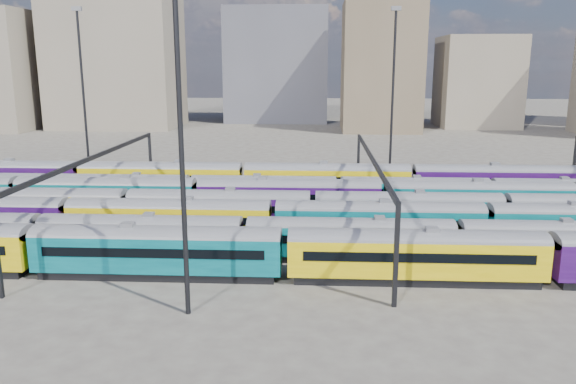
{
  "coord_description": "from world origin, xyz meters",
  "views": [
    {
      "loc": [
        4.19,
        -59.12,
        17.49
      ],
      "look_at": [
        0.79,
        4.84,
        3.0
      ],
      "focal_mm": 35.0,
      "sensor_mm": 36.0,
      "label": 1
    }
  ],
  "objects_px": {
    "rake_2": "(170,215)",
    "mast_2": "(180,119)",
    "rake_1": "(141,231)",
    "rake_0": "(549,252)"
  },
  "relations": [
    {
      "from": "rake_0",
      "to": "rake_1",
      "type": "bearing_deg",
      "value": 171.88
    },
    {
      "from": "rake_2",
      "to": "mast_2",
      "type": "xyz_separation_m",
      "value": [
        5.69,
        -17.0,
        11.26
      ]
    },
    {
      "from": "rake_1",
      "to": "mast_2",
      "type": "bearing_deg",
      "value": -59.52
    },
    {
      "from": "rake_2",
      "to": "rake_1",
      "type": "bearing_deg",
      "value": -105.32
    },
    {
      "from": "mast_2",
      "to": "rake_2",
      "type": "bearing_deg",
      "value": 108.52
    },
    {
      "from": "rake_1",
      "to": "mast_2",
      "type": "height_order",
      "value": "mast_2"
    },
    {
      "from": "rake_1",
      "to": "rake_0",
      "type": "bearing_deg",
      "value": -8.12
    },
    {
      "from": "mast_2",
      "to": "rake_1",
      "type": "bearing_deg",
      "value": 120.48
    },
    {
      "from": "rake_0",
      "to": "rake_1",
      "type": "distance_m",
      "value": 35.41
    },
    {
      "from": "rake_1",
      "to": "rake_2",
      "type": "height_order",
      "value": "rake_2"
    }
  ]
}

